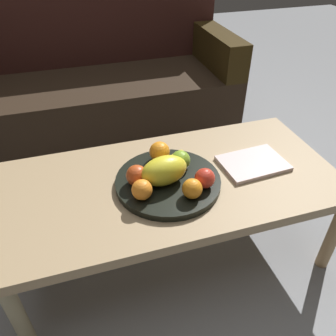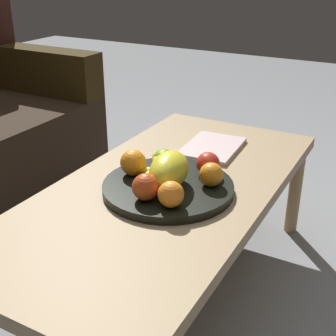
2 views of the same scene
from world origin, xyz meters
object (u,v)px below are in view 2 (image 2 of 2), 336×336
Objects in this scene: coffee_table at (165,198)px; apple_front at (208,164)px; apple_left at (164,161)px; magazine at (212,147)px; banana_bunch at (159,169)px; fruit_bowl at (168,187)px; melon_large_front at (169,171)px; orange_right at (171,194)px; apple_right at (146,187)px; orange_left at (211,174)px; orange_front at (133,163)px.

apple_front reaches higher than coffee_table.
coffee_table is 0.11m from apple_left.
magazine is (0.33, -0.01, 0.05)m from coffee_table.
apple_front is 0.15m from banana_bunch.
fruit_bowl is at bearing 178.68° from magazine.
magazine is (0.25, 0.09, -0.05)m from apple_front.
melon_large_front is at bearing -139.16° from coffee_table.
orange_right is (-0.14, -0.09, 0.10)m from coffee_table.
banana_bunch is (0.13, 0.04, -0.01)m from apple_right.
apple_left is at bearing 37.38° from fruit_bowl.
magazine is at bearing -6.51° from apple_left.
fruit_bowl is (-0.02, -0.02, 0.05)m from coffee_table.
apple_front is 0.29× the size of magazine.
banana_bunch is at bearing 171.51° from magazine.
apple_front is 0.24m from apple_right.
coffee_table is at bearing -147.74° from apple_left.
apple_front is 0.45× the size of banana_bunch.
fruit_bowl is at bearing -3.42° from apple_right.
melon_large_front reaches higher than apple_right.
fruit_bowl is at bearing 145.27° from apple_front.
apple_right is (-0.11, 0.01, 0.05)m from fruit_bowl.
apple_left is at bearing 169.77° from magazine.
apple_left is at bearing 34.03° from orange_right.
coffee_table is 0.33m from magazine.
orange_right is 0.44× the size of banana_bunch.
apple_front reaches higher than banana_bunch.
apple_left is at bearing 7.65° from banana_bunch.
orange_left is (0.03, -0.14, 0.10)m from coffee_table.
apple_left is (0.06, 0.05, 0.05)m from fruit_bowl.
orange_left is at bearing -94.71° from apple_left.
orange_right is 0.94× the size of apple_right.
orange_right is at bearing -139.93° from banana_bunch.
melon_large_front is 0.14m from apple_front.
fruit_bowl is 5.53× the size of orange_left.
apple_left reaches higher than fruit_bowl.
orange_left is at bearing -66.45° from fruit_bowl.
orange_right is 0.96× the size of apple_left.
coffee_table is 18.08× the size of orange_left.
orange_front reaches higher than fruit_bowl.
orange_front is (0.00, 0.12, 0.05)m from fruit_bowl.
apple_right reaches higher than apple_front.
apple_front is at bearing -61.65° from orange_front.
magazine is (0.47, 0.09, -0.05)m from orange_right.
coffee_table is at bearing 44.16° from fruit_bowl.
coffee_table is 0.15m from orange_front.
apple_left is at bearing 36.99° from melon_large_front.
orange_front is at bearing 44.56° from apple_right.
orange_left is 0.17m from orange_right.
melon_large_front reaches higher than magazine.
fruit_bowl is at bearing -142.62° from apple_left.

